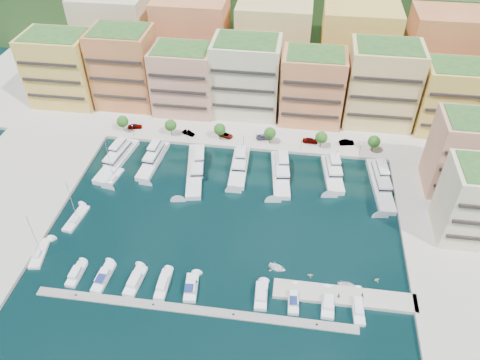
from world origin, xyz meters
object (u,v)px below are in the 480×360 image
Objects in this scene: lamppost_0 at (133,129)px; person_1 at (362,296)px; cruiser_6 at (261,296)px; tree_5 at (374,142)px; sailboat_2 at (113,178)px; cruiser_0 at (76,274)px; tender_1 at (310,275)px; lamppost_1 at (187,133)px; yacht_0 at (118,158)px; tender_3 at (377,280)px; cruiser_2 at (135,281)px; cruiser_3 at (163,285)px; cruiser_7 at (293,300)px; cruiser_8 at (328,304)px; tree_3 at (270,133)px; tender_2 at (347,285)px; lamppost_4 at (361,147)px; yacht_4 at (281,172)px; car_2 at (226,135)px; tree_1 at (171,125)px; car_1 at (189,133)px; tree_0 at (123,121)px; lamppost_2 at (244,138)px; cruiser_1 at (103,278)px; lamppost_3 at (301,142)px; sailboat_1 at (76,219)px; yacht_1 at (154,159)px; yacht_6 at (380,182)px; car_3 at (264,137)px; person_0 at (339,295)px; yacht_3 at (240,165)px; sailboat_0 at (40,254)px; tree_4 at (321,137)px; yacht_5 at (333,172)px; car_5 at (347,142)px; tender_0 at (277,268)px.

person_1 is at bearing -37.53° from lamppost_0.
cruiser_6 is at bearing -49.59° from lamppost_0.
tree_5 is 79.38m from sailboat_2.
cruiser_0 is 54.94m from tender_1.
yacht_0 is at bearing -147.34° from lamppost_1.
lamppost_0 is 87.63m from tender_3.
cruiser_3 is at bearing 0.01° from cruiser_2.
cruiser_7 is 7.64m from cruiser_8.
tree_3 is 49.70m from sailboat_2.
tender_1 is (-8.37, 1.84, -0.04)m from tender_2.
lamppost_4 is 26.40m from yacht_4.
yacht_4 is 4.39× the size of car_2.
tree_1 is 1.34× the size of car_1.
tree_0 is 40.08m from lamppost_2.
tree_1 is 58.28m from cruiser_1.
tender_1 is (-15.38, -0.80, 0.01)m from tender_3.
sailboat_2 is at bearing 150.56° from cruiser_8.
tree_1 is at bearing 176.87° from lamppost_3.
yacht_1 is at bearing 63.73° from sailboat_1.
yacht_4 is (38.85, -1.00, -0.00)m from yacht_1.
tree_3 is 0.30× the size of yacht_1.
yacht_4 is at bearing -21.23° from lamppost_1.
car_3 is (-35.18, 17.01, 0.54)m from yacht_6.
person_0 is at bearing -62.20° from lamppost_2.
tree_5 is 77.52m from cruiser_3.
cruiser_7 reaches higher than cruiser_2.
yacht_3 is 41.12m from yacht_6.
yacht_4 is 24.57m from car_2.
tree_1 is 0.43× the size of sailboat_0.
tree_4 is 0.33× the size of yacht_5.
lamppost_0 is at bearing 90.42° from sailboat_2.
car_1 is at bearing 170.24° from lamppost_2.
tree_1 is 67.05m from yacht_6.
yacht_5 is at bearing -83.26° from car_1.
yacht_4 is (12.58, -11.88, -2.73)m from lamppost_2.
yacht_1 is 11.67× the size of person_0.
tree_5 is at bearing 0.00° from tree_4.
lamppost_2 is 61.79m from cruiser_8.
car_5 reaches higher than cruiser_8.
tree_4 is at bearing 7.00° from tender_0.
tree_3 is 0.74× the size of cruiser_7.
yacht_0 is (-45.16, -14.58, -3.53)m from tree_3.
tree_4 is 0.77× the size of cruiser_0.
tree_5 is 0.77× the size of cruiser_0.
tree_1 is at bearing 174.53° from lamppost_2.
lamppost_4 is at bearing 66.28° from cruiser_6.
yacht_1 is 73.50m from person_1.
car_3 reaches higher than cruiser_2.
yacht_5 is 38.70m from tender_1.
lamppost_0 is at bearing 108.03° from cruiser_2.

